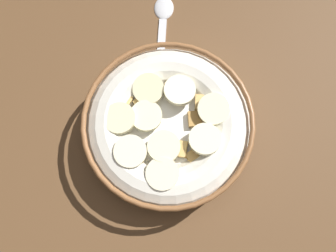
% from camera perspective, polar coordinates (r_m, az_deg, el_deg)
% --- Properties ---
extents(ground_plane, '(1.37, 1.37, 0.02)m').
position_cam_1_polar(ground_plane, '(0.44, 0.00, -1.25)').
color(ground_plane, brown).
extents(cereal_bowl, '(0.19, 0.19, 0.06)m').
position_cam_1_polar(cereal_bowl, '(0.40, -0.02, -0.05)').
color(cereal_bowl, silver).
rests_on(cereal_bowl, ground_plane).
extents(spoon, '(0.13, 0.12, 0.01)m').
position_cam_1_polar(spoon, '(0.48, -0.92, 15.62)').
color(spoon, silver).
rests_on(spoon, ground_plane).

